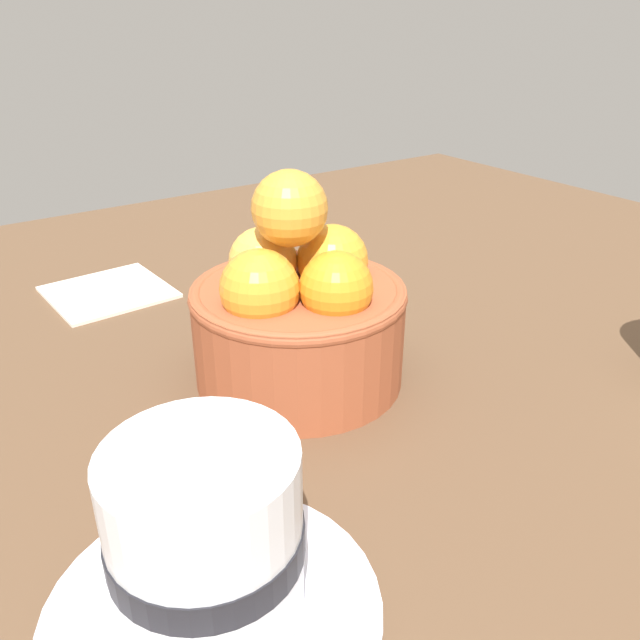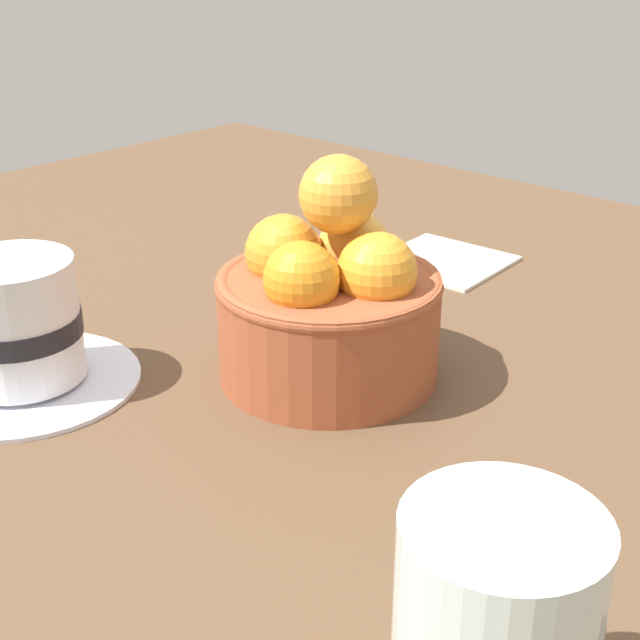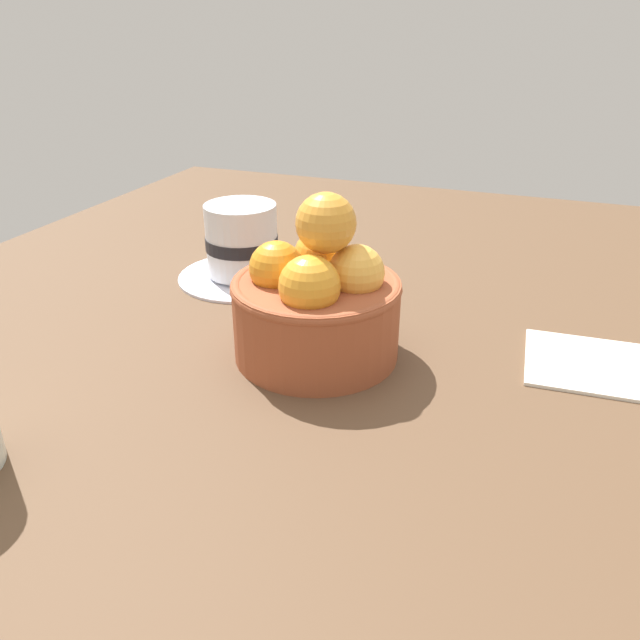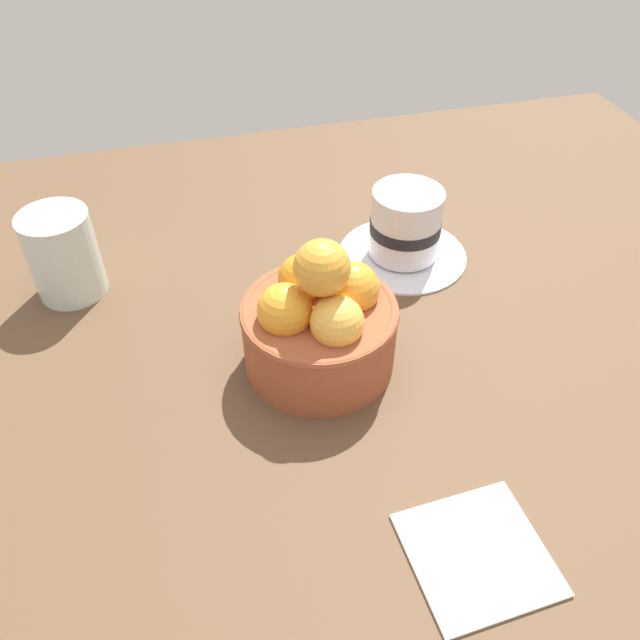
{
  "view_description": "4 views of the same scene",
  "coord_description": "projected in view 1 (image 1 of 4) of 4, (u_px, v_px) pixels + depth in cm",
  "views": [
    {
      "loc": [
        -20.53,
        -32.0,
        23.22
      ],
      "look_at": [
        1.09,
        -0.9,
        4.52
      ],
      "focal_mm": 36.07,
      "sensor_mm": 36.0,
      "label": 1
    },
    {
      "loc": [
        33.93,
        -38.5,
        27.25
      ],
      "look_at": [
        -1.12,
        0.42,
        3.37
      ],
      "focal_mm": 50.42,
      "sensor_mm": 36.0,
      "label": 2
    },
    {
      "loc": [
        44.12,
        17.01,
        26.56
      ],
      "look_at": [
        0.47,
        0.52,
        3.58
      ],
      "focal_mm": 35.16,
      "sensor_mm": 36.0,
      "label": 3
    },
    {
      "loc": [
        10.76,
        41.21,
        44.12
      ],
      "look_at": [
        0.04,
        0.42,
        5.71
      ],
      "focal_mm": 36.28,
      "sensor_mm": 36.0,
      "label": 4
    }
  ],
  "objects": [
    {
      "name": "ground_plane",
      "position": [
        300.0,
        407.0,
        0.45
      ],
      "size": [
        120.43,
        96.47,
        4.83
      ],
      "primitive_type": "cube",
      "color": "brown"
    },
    {
      "name": "coffee_cup",
      "position": [
        207.0,
        548.0,
        0.26
      ],
      "size": [
        14.4,
        14.4,
        8.31
      ],
      "color": "white",
      "rests_on": "ground_plane"
    },
    {
      "name": "folded_napkin",
      "position": [
        108.0,
        290.0,
        0.57
      ],
      "size": [
        10.26,
        10.12,
        0.6
      ],
      "primitive_type": "cube",
      "rotation": [
        0.0,
        0.0,
        0.05
      ],
      "color": "white",
      "rests_on": "ground_plane"
    },
    {
      "name": "terracotta_bowl",
      "position": [
        298.0,
        312.0,
        0.42
      ],
      "size": [
        14.15,
        14.15,
        14.23
      ],
      "color": "#9E4C2D",
      "rests_on": "ground_plane"
    }
  ]
}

